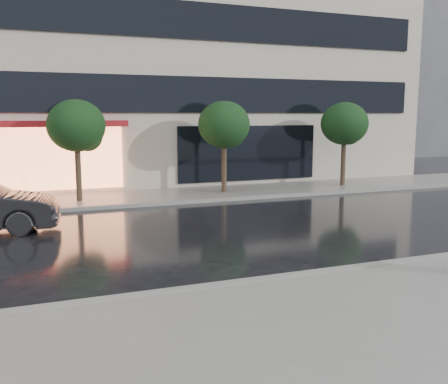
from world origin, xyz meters
name	(u,v)px	position (x,y,z in m)	size (l,w,h in m)	color
ground	(259,268)	(0.00, 0.00, 0.00)	(120.00, 120.00, 0.00)	black
sidewalk_near	(344,321)	(0.00, -3.25, 0.06)	(60.00, 4.50, 0.12)	slate
sidewalk_far	(154,197)	(0.00, 10.25, 0.06)	(60.00, 3.50, 0.12)	slate
curb_near	(280,279)	(0.00, -1.00, 0.07)	(60.00, 0.25, 0.14)	gray
curb_far	(165,203)	(0.00, 8.50, 0.07)	(60.00, 0.25, 0.14)	gray
office_building	(117,8)	(0.00, 17.97, 9.00)	(30.00, 12.76, 18.00)	#BDB1A0
bg_building_right	(390,63)	(26.00, 28.00, 8.00)	(12.00, 12.00, 16.00)	#4C4C54
tree_mid_west	(78,128)	(-2.94, 10.03, 2.92)	(2.20, 2.20, 3.99)	#33261C
tree_mid_east	(225,126)	(3.06, 10.03, 2.92)	(2.20, 2.20, 3.99)	#33261C
tree_far_east	(345,125)	(9.06, 10.03, 2.92)	(2.20, 2.20, 3.99)	#33261C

